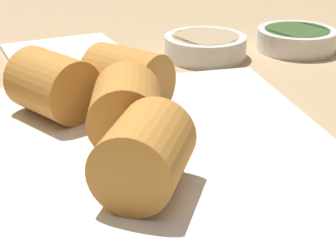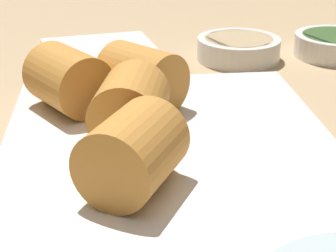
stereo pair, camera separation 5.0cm
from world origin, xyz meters
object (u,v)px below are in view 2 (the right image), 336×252
serving_plate (168,162)px  dipping_bowl_near (238,48)px  dipping_bowl_far (335,44)px  napkin (103,54)px

serving_plate → dipping_bowl_near: size_ratio=3.50×
dipping_bowl_far → napkin: (-2.75, -27.23, -1.09)cm
serving_plate → napkin: bearing=-170.5°
serving_plate → napkin: (-28.45, -4.75, -0.46)cm
dipping_bowl_near → serving_plate: bearing=-23.1°
serving_plate → napkin: serving_plate is taller
dipping_bowl_near → dipping_bowl_far: bearing=91.0°
serving_plate → dipping_bowl_near: bearing=156.9°
dipping_bowl_near → napkin: dipping_bowl_near is taller
serving_plate → dipping_bowl_far: size_ratio=3.50×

